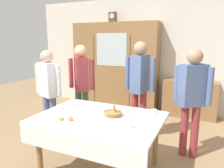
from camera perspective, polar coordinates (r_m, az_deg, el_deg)
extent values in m
plane|color=#997A56|center=(3.27, -1.55, -19.89)|extent=(12.00, 12.00, 0.00)
cube|color=silver|center=(5.30, 11.17, 7.62)|extent=(6.40, 0.10, 2.70)
cylinder|color=olive|center=(2.99, -18.86, -15.90)|extent=(0.07, 0.07, 0.72)
cylinder|color=olive|center=(3.57, -9.67, -10.76)|extent=(0.07, 0.07, 0.72)
cylinder|color=olive|center=(3.09, 11.56, -14.60)|extent=(0.07, 0.07, 0.72)
cube|color=silver|center=(2.79, -3.46, -8.92)|extent=(1.59, 1.10, 0.03)
cube|color=silver|center=(2.41, -9.81, -16.05)|extent=(1.59, 0.01, 0.24)
cube|color=olive|center=(5.34, 0.83, 4.72)|extent=(2.14, 0.45, 2.11)
cube|color=silver|center=(5.10, -0.21, 9.15)|extent=(0.77, 0.01, 0.76)
cube|color=black|center=(5.36, -4.78, 3.56)|extent=(0.01, 0.01, 1.69)
cube|color=black|center=(4.97, 4.74, 2.91)|extent=(0.01, 0.01, 1.69)
cube|color=brown|center=(5.35, 0.20, 17.37)|extent=(0.18, 0.10, 0.24)
cylinder|color=white|center=(5.30, -0.05, 17.73)|extent=(0.11, 0.01, 0.11)
cube|color=black|center=(5.30, -0.08, 17.89)|extent=(0.00, 0.00, 0.04)
cube|color=black|center=(5.29, 0.13, 17.74)|extent=(0.05, 0.00, 0.00)
cube|color=olive|center=(5.08, 19.93, -3.76)|extent=(1.15, 0.35, 0.83)
cube|color=#B29333|center=(4.99, 20.28, 0.96)|extent=(0.14, 0.20, 0.02)
cube|color=#664C7A|center=(4.99, 20.30, 1.28)|extent=(0.13, 0.17, 0.03)
cube|color=#B29333|center=(4.98, 20.33, 1.63)|extent=(0.17, 0.18, 0.03)
cube|color=#B29333|center=(4.98, 20.35, 1.94)|extent=(0.13, 0.22, 0.03)
cylinder|color=white|center=(2.91, 4.86, -7.66)|extent=(0.13, 0.13, 0.01)
cylinder|color=white|center=(2.90, 4.87, -7.07)|extent=(0.08, 0.08, 0.05)
torus|color=white|center=(2.88, 5.59, -7.11)|extent=(0.04, 0.01, 0.04)
cylinder|color=#47230F|center=(2.89, 4.88, -6.67)|extent=(0.06, 0.06, 0.01)
cylinder|color=white|center=(2.45, 4.52, -11.46)|extent=(0.13, 0.13, 0.01)
cylinder|color=white|center=(2.44, 4.53, -10.78)|extent=(0.08, 0.08, 0.05)
torus|color=white|center=(2.43, 5.39, -10.85)|extent=(0.04, 0.01, 0.04)
cylinder|color=#47230F|center=(2.43, 4.54, -10.31)|extent=(0.06, 0.06, 0.01)
cylinder|color=white|center=(3.26, -10.88, -5.66)|extent=(0.13, 0.13, 0.01)
cylinder|color=white|center=(3.25, -10.91, -5.13)|extent=(0.08, 0.08, 0.05)
torus|color=white|center=(3.23, -10.35, -5.17)|extent=(0.04, 0.01, 0.04)
cylinder|color=#47230F|center=(3.24, -10.92, -4.76)|extent=(0.06, 0.06, 0.01)
cylinder|color=white|center=(3.12, -13.94, -6.56)|extent=(0.13, 0.13, 0.01)
cylinder|color=white|center=(3.11, -13.97, -6.01)|extent=(0.08, 0.08, 0.05)
torus|color=white|center=(3.09, -13.41, -6.07)|extent=(0.04, 0.01, 0.04)
cylinder|color=#47230F|center=(3.11, -13.98, -5.64)|extent=(0.06, 0.06, 0.01)
cylinder|color=silver|center=(2.91, 11.18, -7.79)|extent=(0.13, 0.13, 0.01)
cylinder|color=silver|center=(2.90, 11.20, -7.20)|extent=(0.08, 0.08, 0.05)
torus|color=silver|center=(2.89, 11.94, -7.24)|extent=(0.04, 0.01, 0.04)
cylinder|color=#47230F|center=(2.90, 11.22, -6.80)|extent=(0.06, 0.06, 0.01)
cylinder|color=#9E7542|center=(2.79, 0.19, -7.97)|extent=(0.22, 0.22, 0.05)
torus|color=#9E7542|center=(2.78, 0.19, -7.49)|extent=(0.24, 0.24, 0.02)
cylinder|color=tan|center=(2.75, 0.57, -6.67)|extent=(0.05, 0.03, 0.12)
cylinder|color=tan|center=(2.76, 0.77, -6.59)|extent=(0.02, 0.03, 0.12)
cylinder|color=tan|center=(2.77, 0.82, -6.50)|extent=(0.04, 0.03, 0.12)
cylinder|color=white|center=(2.68, -12.15, -9.58)|extent=(0.28, 0.28, 0.01)
ellipsoid|color=#BC7F3D|center=(2.64, -11.00, -9.26)|extent=(0.07, 0.05, 0.04)
ellipsoid|color=#BC7F3D|center=(2.70, -11.17, -8.77)|extent=(0.07, 0.05, 0.04)
ellipsoid|color=#BC7F3D|center=(2.69, -13.39, -8.99)|extent=(0.07, 0.05, 0.04)
cube|color=silver|center=(2.57, -5.48, -10.33)|extent=(0.10, 0.01, 0.00)
ellipsoid|color=silver|center=(2.55, -4.39, -10.51)|extent=(0.03, 0.02, 0.01)
cube|color=silver|center=(2.46, -1.34, -11.40)|extent=(0.10, 0.01, 0.00)
ellipsoid|color=silver|center=(2.44, -0.15, -11.58)|extent=(0.03, 0.02, 0.01)
cube|color=silver|center=(3.09, -8.10, -6.59)|extent=(0.10, 0.01, 0.00)
ellipsoid|color=silver|center=(3.06, -7.22, -6.71)|extent=(0.03, 0.02, 0.01)
cylinder|color=#933338|center=(3.83, 6.08, -8.10)|extent=(0.11, 0.11, 0.84)
cylinder|color=#933338|center=(3.79, 8.25, -8.38)|extent=(0.11, 0.11, 0.84)
cube|color=slate|center=(3.63, 7.46, 2.68)|extent=(0.26, 0.39, 0.63)
sphere|color=tan|center=(3.58, 7.64, 9.43)|extent=(0.23, 0.23, 0.23)
cylinder|color=slate|center=(3.70, 4.20, 2.92)|extent=(0.08, 0.08, 0.56)
cylinder|color=slate|center=(3.57, 10.84, 2.42)|extent=(0.08, 0.08, 0.56)
cylinder|color=#933338|center=(3.42, 18.62, -11.61)|extent=(0.11, 0.11, 0.79)
cylinder|color=#933338|center=(3.41, 21.17, -11.85)|extent=(0.11, 0.11, 0.79)
cube|color=slate|center=(3.21, 20.76, -0.32)|extent=(0.41, 0.38, 0.59)
sphere|color=tan|center=(3.16, 21.30, 6.86)|extent=(0.21, 0.21, 0.21)
cylinder|color=slate|center=(3.23, 16.88, 0.02)|extent=(0.08, 0.08, 0.53)
cylinder|color=slate|center=(3.21, 24.67, -0.65)|extent=(0.08, 0.08, 0.53)
cylinder|color=#33704C|center=(4.11, -8.83, -7.00)|extent=(0.11, 0.11, 0.81)
cylinder|color=#33704C|center=(4.03, -7.03, -7.32)|extent=(0.11, 0.11, 0.81)
cube|color=#933338|center=(3.90, -8.24, 2.67)|extent=(0.39, 0.40, 0.60)
sphere|color=#DBB293|center=(3.86, -8.42, 8.71)|extent=(0.22, 0.22, 0.22)
cylinder|color=#933338|center=(4.02, -10.88, 2.86)|extent=(0.08, 0.08, 0.54)
cylinder|color=#933338|center=(3.79, -5.43, 2.47)|extent=(0.08, 0.08, 0.54)
cylinder|color=slate|center=(3.99, -16.94, -8.26)|extent=(0.11, 0.11, 0.77)
cylinder|color=slate|center=(3.90, -15.26, -8.65)|extent=(0.11, 0.11, 0.77)
cube|color=silver|center=(3.77, -16.69, 1.15)|extent=(0.41, 0.32, 0.57)
sphere|color=#DBB293|center=(3.72, -17.05, 7.08)|extent=(0.21, 0.21, 0.21)
cylinder|color=silver|center=(3.92, -19.12, 1.39)|extent=(0.08, 0.08, 0.52)
cylinder|color=silver|center=(3.63, -14.08, 0.90)|extent=(0.08, 0.08, 0.52)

